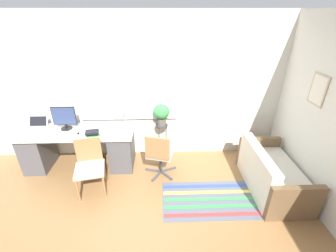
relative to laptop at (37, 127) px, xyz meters
name	(u,v)px	position (x,y,z in m)	size (l,w,h in m)	color
ground_plane	(129,176)	(1.65, -0.47, -0.79)	(14.00, 14.00, 0.00)	olive
wall_back_with_window	(128,90)	(1.65, 0.31, 0.56)	(9.00, 0.12, 2.70)	silver
wall_right_with_picture	(306,104)	(4.56, -0.47, 0.56)	(0.08, 9.00, 2.70)	silver
desk	(80,147)	(0.74, -0.12, -0.39)	(2.04, 0.70, 0.75)	#B2B7BC
laptop	(37,127)	(0.00, 0.00, 0.00)	(0.34, 0.30, 0.20)	#B7B7BC
monitor	(64,118)	(0.54, -0.02, 0.17)	(0.42, 0.20, 0.43)	black
keyboard	(63,134)	(0.55, -0.24, -0.04)	(0.41, 0.13, 0.02)	silver
mouse	(78,133)	(0.82, -0.22, -0.03)	(0.04, 0.06, 0.03)	black
desk_lamp	(125,111)	(1.62, 0.01, 0.27)	(0.12, 0.12, 0.41)	#BCB299
book_stack	(92,133)	(1.09, -0.31, 0.01)	(0.24, 0.19, 0.10)	green
desk_chair_wooden	(90,165)	(1.10, -0.74, -0.33)	(0.53, 0.53, 0.86)	olive
office_chair_swivel	(160,153)	(2.23, -0.45, -0.33)	(0.58, 0.59, 0.87)	#47474C
couch_loveseat	(271,175)	(4.05, -0.84, -0.53)	(0.75, 1.38, 0.73)	silver
plant_stand	(162,130)	(2.27, 0.15, -0.19)	(0.24, 0.24, 0.71)	#333338
potted_plant	(161,113)	(2.27, 0.15, 0.17)	(0.31, 0.31, 0.42)	#514C47
floor_rug_striped	(211,199)	(3.04, -1.09, -0.79)	(1.54, 0.83, 0.01)	#565B6B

